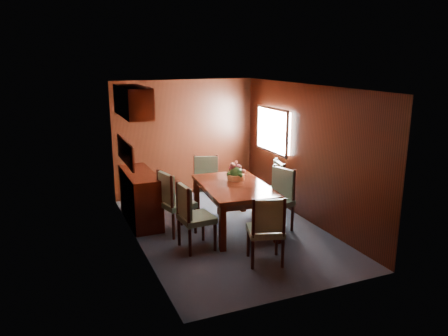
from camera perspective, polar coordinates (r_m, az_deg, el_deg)
name	(u,v)px	position (r m, az deg, el deg)	size (l,w,h in m)	color
ground	(228,230)	(7.45, 0.50, -8.14)	(4.50, 4.50, 0.00)	#303642
room_shell	(214,132)	(7.25, -1.28, 4.67)	(3.06, 4.52, 2.41)	black
sideboard	(140,197)	(7.84, -10.87, -3.73)	(0.48, 1.40, 0.90)	black
dining_table	(234,191)	(7.30, 1.34, -3.01)	(1.18, 1.75, 0.78)	black
chair_left_near	(192,213)	(6.58, -4.26, -5.91)	(0.51, 0.53, 1.04)	black
chair_left_far	(173,199)	(7.18, -6.70, -4.07)	(0.59, 0.61, 1.07)	black
chair_right_near	(278,196)	(7.36, 7.07, -3.61)	(0.62, 0.63, 1.07)	black
chair_right_far	(272,187)	(7.86, 6.30, -2.47)	(0.57, 0.59, 1.06)	black
chair_head	(267,227)	(6.12, 5.59, -7.64)	(0.60, 0.59, 1.02)	black
chair_foot	(206,180)	(8.27, -2.32, -1.62)	(0.62, 0.61, 1.04)	black
flower_centerpiece	(236,171)	(7.52, 1.58, -0.38)	(0.32, 0.32, 0.32)	#C8733D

